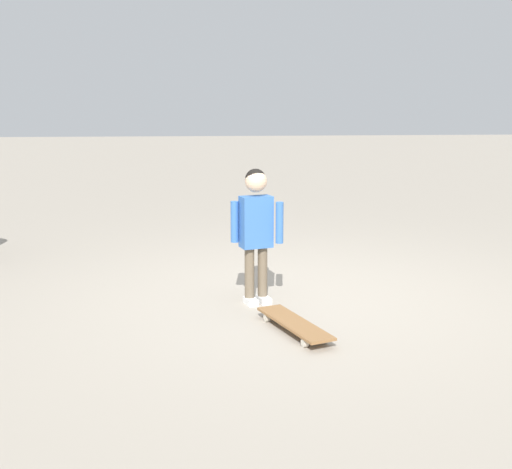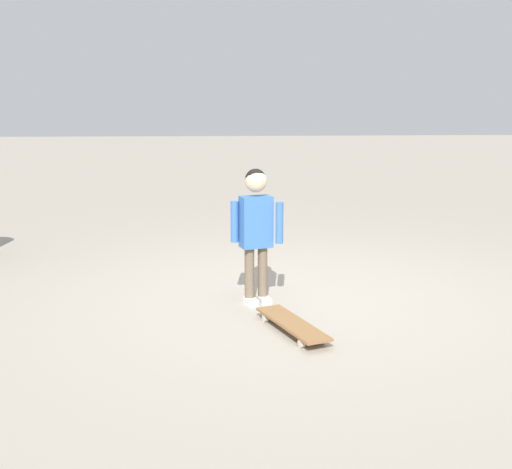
# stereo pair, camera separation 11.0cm
# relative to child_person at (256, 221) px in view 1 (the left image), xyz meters

# --- Properties ---
(ground_plane) EXTENTS (50.00, 50.00, 0.00)m
(ground_plane) POSITION_rel_child_person_xyz_m (0.12, -0.36, -0.66)
(ground_plane) COLOR #9E9384
(child_person) EXTENTS (0.23, 0.40, 1.06)m
(child_person) POSITION_rel_child_person_xyz_m (0.00, 0.00, 0.00)
(child_person) COLOR brown
(child_person) RESTS_ON ground
(skateboard) EXTENTS (0.81, 0.45, 0.07)m
(skateboard) POSITION_rel_child_person_xyz_m (-0.70, -0.20, -0.60)
(skateboard) COLOR olive
(skateboard) RESTS_ON ground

